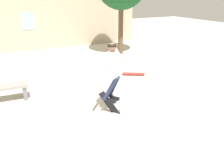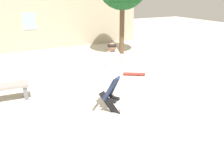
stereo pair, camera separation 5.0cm
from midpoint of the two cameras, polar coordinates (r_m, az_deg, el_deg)
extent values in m
plane|color=beige|center=(5.44, -0.19, -12.20)|extent=(40.00, 40.00, 0.00)
cube|color=#B7A88E|center=(12.99, -18.78, 16.58)|extent=(11.75, 0.40, 4.44)
cube|color=#99B7C6|center=(12.74, -21.24, 13.43)|extent=(0.70, 0.02, 0.90)
cylinder|color=brown|center=(11.42, 2.16, 12.29)|extent=(0.25, 0.25, 2.51)
cube|color=slate|center=(7.09, -21.96, -3.61)|extent=(0.14, 0.37, 0.42)
cube|color=silver|center=(5.37, -0.27, 3.24)|extent=(0.45, 0.43, 0.65)
sphere|color=brown|center=(5.25, -0.28, 7.79)|extent=(0.29, 0.29, 0.21)
ellipsoid|color=black|center=(5.24, -0.28, 8.18)|extent=(0.31, 0.31, 0.12)
cylinder|color=#1E2847|center=(5.65, 0.17, -2.50)|extent=(0.24, 0.46, 0.70)
cube|color=black|center=(5.78, 0.43, -5.54)|extent=(0.23, 0.27, 0.07)
cylinder|color=#1E2847|center=(5.52, -0.69, -3.11)|extent=(0.40, 0.36, 0.70)
cube|color=black|center=(5.65, -0.42, -6.21)|extent=(0.23, 0.27, 0.07)
cylinder|color=silver|center=(5.64, 1.65, 5.76)|extent=(0.42, 0.31, 0.42)
cylinder|color=silver|center=(5.01, -2.42, 3.78)|extent=(0.42, 0.31, 0.42)
cube|color=black|center=(5.84, -0.72, -7.32)|extent=(0.45, 0.55, 0.78)
cylinder|color=#DB3D33|center=(5.84, 1.74, -8.71)|extent=(0.07, 0.07, 0.06)
cylinder|color=#DB3D33|center=(6.00, 0.21, -9.44)|extent=(0.07, 0.07, 0.06)
cylinder|color=#DB3D33|center=(5.76, -1.24, -4.67)|extent=(0.07, 0.07, 0.06)
cylinder|color=#DB3D33|center=(5.92, -2.71, -5.50)|extent=(0.07, 0.07, 0.06)
cube|color=red|center=(8.51, 5.46, 0.91)|extent=(0.83, 0.60, 0.02)
cylinder|color=#DB3D33|center=(8.42, 3.66, 0.43)|extent=(0.05, 0.04, 0.05)
cylinder|color=#DB3D33|center=(8.61, 3.67, 0.90)|extent=(0.05, 0.04, 0.05)
cylinder|color=#DB3D33|center=(8.44, 7.27, 0.34)|extent=(0.05, 0.04, 0.05)
cylinder|color=#DB3D33|center=(8.63, 7.20, 0.82)|extent=(0.05, 0.04, 0.05)
camera|label=1|loc=(0.03, -90.26, -0.10)|focal=35.00mm
camera|label=2|loc=(0.03, 89.74, 0.10)|focal=35.00mm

